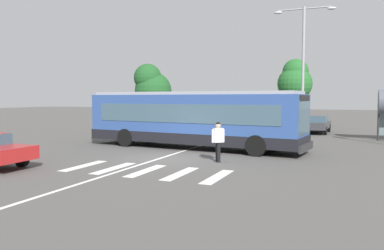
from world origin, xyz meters
The scene contains 12 objects.
ground_plane centered at (0.00, 0.00, 0.00)m, with size 160.00×160.00×0.00m, color #514F4C.
city_transit_bus centered at (-0.35, 3.81, 1.59)m, with size 12.42×3.88×3.06m.
pedestrian_crossing_street centered at (2.42, -0.02, 0.97)m, with size 0.47×0.46×1.72m.
parked_car_champagne centered at (-3.02, 15.50, 0.77)m, with size 2.01×4.57×1.35m.
parked_car_black centered at (-0.45, 15.72, 0.77)m, with size 2.03×4.58×1.35m.
parked_car_blue centered at (2.40, 16.12, 0.77)m, with size 1.97×4.55×1.35m.
parked_car_charcoal centered at (5.09, 15.93, 0.77)m, with size 2.01×4.57×1.35m.
twin_arm_street_lamp centered at (4.40, 12.66, 5.54)m, with size 4.18×0.32×9.05m.
background_tree_left centered at (-9.19, 15.60, 3.72)m, with size 3.32×3.32×5.80m.
background_tree_right centered at (2.65, 21.78, 4.34)m, with size 3.22×3.22×6.37m.
crosswalk_painted_stripes centered at (0.56, -2.95, 0.00)m, with size 6.11×2.60×0.01m.
lane_center_line centered at (-0.33, 2.00, 0.00)m, with size 0.16×24.00×0.01m, color silver.
Camera 1 is at (7.62, -15.53, 2.73)m, focal length 36.23 mm.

